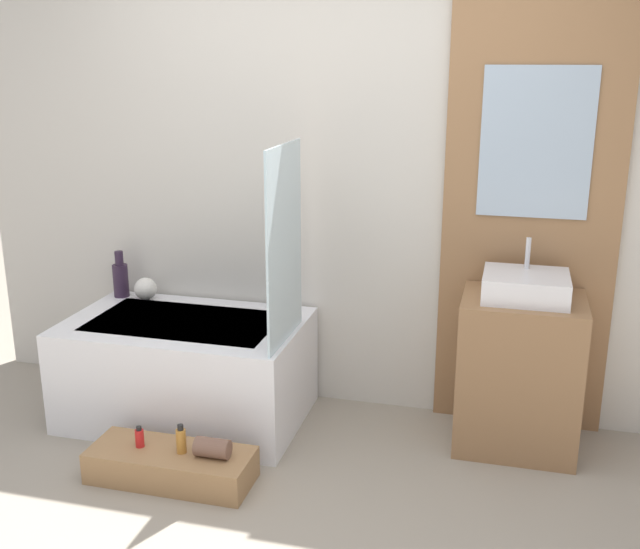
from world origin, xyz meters
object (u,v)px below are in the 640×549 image
Objects in this scene: sink at (526,286)px; vase_round_light at (146,289)px; vase_tall_dark at (121,278)px; bottle_soap_secondary at (181,440)px; bottle_soap_primary at (140,438)px; wooden_step_bench at (171,465)px; bathtub at (187,369)px.

sink is 3.12× the size of vase_round_light.
bottle_soap_secondary is at bearing -49.59° from vase_tall_dark.
bottle_soap_secondary is (0.21, -0.00, 0.02)m from bottle_soap_primary.
bottle_soap_primary is (-0.15, 0.00, 0.12)m from wooden_step_bench.
bathtub is 3.12× the size of sink.
vase_tall_dark reaches higher than bottle_soap_primary.
vase_round_light is 1.07m from bottle_soap_primary.
bathtub is at bearing -29.31° from vase_tall_dark.
sink is 2.86× the size of bottle_soap_secondary.
bottle_soap_primary is (0.57, -0.91, -0.46)m from vase_tall_dark.
wooden_step_bench is 1.30m from vase_tall_dark.
bathtub is 1.63× the size of wooden_step_bench.
vase_tall_dark is at bearing 130.41° from bottle_soap_secondary.
bathtub reaches higher than bottle_soap_primary.
bathtub is 0.67m from bottle_soap_secondary.
bathtub is 1.82m from sink.
wooden_step_bench is at bearing 180.00° from bottle_soap_secondary.
sink is at bearing 27.04° from bottle_soap_secondary.
vase_tall_dark is at bearing 150.69° from bathtub.
vase_round_light is at bearing 176.15° from sink.
vase_tall_dark reaches higher than wooden_step_bench.
vase_round_light is at bearing 142.74° from bathtub.
bottle_soap_primary is (-1.68, -0.75, -0.64)m from sink.
bathtub is 0.72m from vase_tall_dark.
bathtub is 0.57m from vase_round_light.
bottle_soap_secondary is (0.25, -0.62, -0.07)m from bathtub.
sink is at bearing -4.09° from vase_tall_dark.
vase_round_light is 0.92× the size of bottle_soap_secondary.
vase_tall_dark is (-0.72, 0.91, 0.59)m from wooden_step_bench.
sink reaches higher than bottle_soap_primary.
bottle_soap_primary reaches higher than wooden_step_bench.
wooden_step_bench is at bearing -153.84° from sink.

